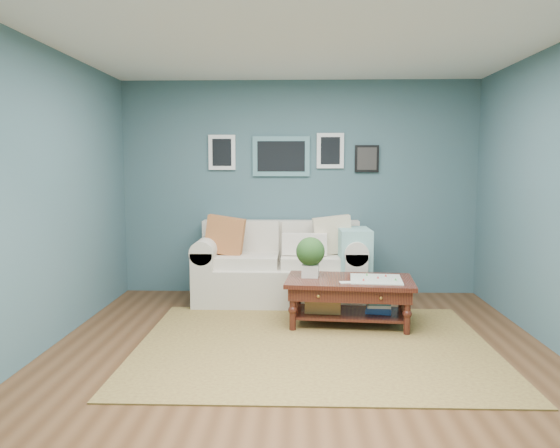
{
  "coord_description": "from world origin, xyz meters",
  "views": [
    {
      "loc": [
        -0.02,
        -4.46,
        1.64
      ],
      "look_at": [
        -0.19,
        1.0,
        1.05
      ],
      "focal_mm": 35.0,
      "sensor_mm": 36.0,
      "label": 1
    }
  ],
  "objects": [
    {
      "name": "room_shell",
      "position": [
        -0.0,
        0.06,
        1.36
      ],
      "size": [
        5.0,
        5.02,
        2.7
      ],
      "color": "brown",
      "rests_on": "ground"
    },
    {
      "name": "area_rug",
      "position": [
        0.14,
        0.36,
        0.01
      ],
      "size": [
        3.19,
        2.56,
        0.01
      ],
      "primitive_type": "cube",
      "color": "brown",
      "rests_on": "ground"
    },
    {
      "name": "loveseat",
      "position": [
        -0.14,
        2.03,
        0.43
      ],
      "size": [
        2.06,
        0.94,
        1.06
      ],
      "color": "beige",
      "rests_on": "ground"
    },
    {
      "name": "coffee_table",
      "position": [
        0.45,
        1.06,
        0.4
      ],
      "size": [
        1.35,
        0.86,
        0.9
      ],
      "rotation": [
        0.0,
        0.0,
        -0.09
      ],
      "color": "black",
      "rests_on": "ground"
    }
  ]
}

